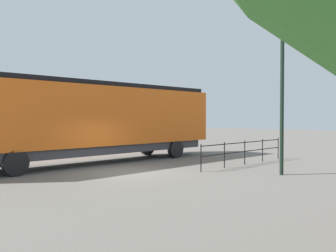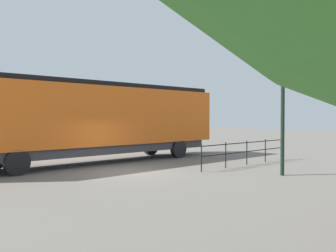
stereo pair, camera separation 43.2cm
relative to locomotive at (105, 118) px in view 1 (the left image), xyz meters
name	(u,v)px [view 1 (the left image)]	position (x,y,z in m)	size (l,w,h in m)	color
ground_plane	(127,172)	(3.72, -1.51, -2.38)	(120.00, 120.00, 0.00)	#666059
locomotive	(105,118)	(0.00, 0.00, 0.00)	(2.81, 15.22, 4.27)	orange
lamp_post	(282,68)	(9.00, 2.55, 2.14)	(0.49, 0.49, 6.62)	black
platform_fence	(245,149)	(5.98, 4.45, -1.58)	(0.05, 7.21, 1.24)	black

